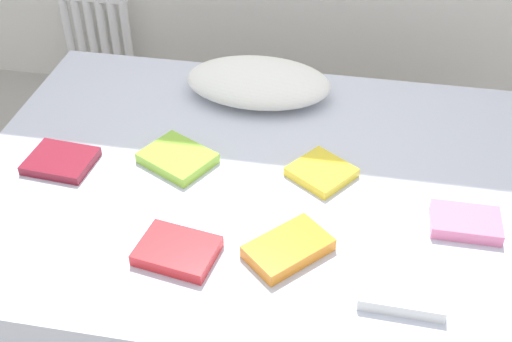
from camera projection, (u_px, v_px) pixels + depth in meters
ground_plane at (254, 274)px, 2.53m from camera, size 8.00×8.00×0.00m
bed at (254, 229)px, 2.37m from camera, size 2.00×1.50×0.50m
radiator at (98, 34)px, 3.39m from camera, size 0.37×0.04×0.45m
pillow at (258, 82)px, 2.57m from camera, size 0.58×0.36×0.13m
textbook_maroon at (61, 161)px, 2.25m from camera, size 0.24×0.20×0.03m
textbook_yellow at (321, 172)px, 2.20m from camera, size 0.26×0.26×0.03m
textbook_red at (177, 251)px, 1.91m from camera, size 0.25×0.21×0.04m
textbook_lime at (177, 158)px, 2.26m from camera, size 0.29×0.27×0.04m
textbook_pink at (465, 222)px, 2.00m from camera, size 0.21×0.14×0.04m
textbook_white at (402, 292)px, 1.78m from camera, size 0.24×0.15×0.04m
textbook_orange at (288, 248)px, 1.91m from camera, size 0.28×0.28×0.04m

